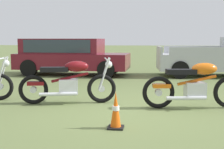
% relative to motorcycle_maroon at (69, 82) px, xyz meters
% --- Properties ---
extents(ground_plane, '(120.00, 120.00, 0.00)m').
position_rel_motorcycle_maroon_xyz_m(ground_plane, '(1.38, -0.35, -0.48)').
color(ground_plane, olive).
extents(motorcycle_maroon, '(2.09, 0.84, 1.02)m').
position_rel_motorcycle_maroon_xyz_m(motorcycle_maroon, '(0.00, 0.00, 0.00)').
color(motorcycle_maroon, black).
rests_on(motorcycle_maroon, ground).
extents(motorcycle_orange, '(2.11, 0.75, 1.02)m').
position_rel_motorcycle_maroon_xyz_m(motorcycle_orange, '(2.70, -0.09, -0.00)').
color(motorcycle_orange, black).
rests_on(motorcycle_orange, ground).
extents(car_burgundy, '(4.44, 1.93, 1.43)m').
position_rel_motorcycle_maroon_xyz_m(car_burgundy, '(-1.54, 5.26, 0.35)').
color(car_burgundy, maroon).
rests_on(car_burgundy, ground).
extents(traffic_cone, '(0.25, 0.25, 0.60)m').
position_rel_motorcycle_maroon_xyz_m(traffic_cone, '(1.26, -1.72, -0.20)').
color(traffic_cone, '#EA590F').
rests_on(traffic_cone, ground).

